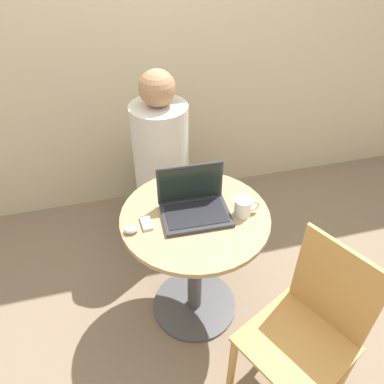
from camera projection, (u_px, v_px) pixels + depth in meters
name	position (u px, v px, depth m)	size (l,w,h in m)	color
ground_plane	(194.00, 305.00, 2.23)	(12.00, 12.00, 0.00)	#7F6B56
back_wall	(147.00, 22.00, 2.28)	(7.00, 0.05, 2.60)	beige
round_table	(195.00, 249.00, 1.92)	(0.71, 0.71, 0.73)	#4C4C51
laptop	(193.00, 205.00, 1.76)	(0.32, 0.23, 0.22)	#2D2D33
cell_phone	(146.00, 223.00, 1.71)	(0.05, 0.09, 0.02)	silver
computer_mouse	(131.00, 230.00, 1.67)	(0.07, 0.05, 0.03)	#B2B2B7
coffee_cup	(244.00, 207.00, 1.75)	(0.13, 0.08, 0.09)	white
chair_empty	(307.00, 332.00, 1.59)	(0.53, 0.53, 0.89)	tan
person_seated	(162.00, 174.00, 2.40)	(0.35, 0.53, 1.21)	brown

